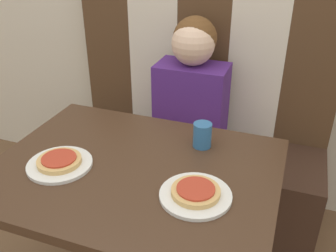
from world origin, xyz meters
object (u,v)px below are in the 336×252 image
(person, at_px, (192,83))
(pizza_left, at_px, (59,160))
(drinking_cup, at_px, (202,135))
(pizza_right, at_px, (196,191))
(plate_right, at_px, (196,195))
(plate_left, at_px, (60,164))

(person, xyz_separation_m, pizza_left, (-0.24, -0.75, -0.03))
(person, xyz_separation_m, drinking_cup, (0.18, -0.46, -0.00))
(pizza_right, bearing_deg, drinking_cup, 101.76)
(person, distance_m, pizza_right, 0.79)
(plate_right, relative_size, drinking_cup, 2.37)
(drinking_cup, bearing_deg, plate_right, -78.24)
(person, relative_size, plate_right, 2.92)
(plate_right, height_order, pizza_right, pizza_right)
(pizza_left, bearing_deg, pizza_right, 0.00)
(plate_left, xyz_separation_m, pizza_left, (0.00, 0.00, 0.02))
(pizza_left, xyz_separation_m, pizza_right, (0.48, 0.00, 0.00))
(plate_right, height_order, drinking_cup, drinking_cup)
(plate_right, xyz_separation_m, pizza_right, (0.00, 0.00, 0.02))
(pizza_right, bearing_deg, pizza_left, 180.00)
(person, distance_m, pizza_left, 0.79)
(plate_right, bearing_deg, plate_left, 180.00)
(pizza_left, bearing_deg, drinking_cup, 34.73)
(person, height_order, plate_left, person)
(pizza_right, bearing_deg, plate_left, -180.00)
(pizza_left, distance_m, pizza_right, 0.48)
(person, xyz_separation_m, plate_right, (0.24, -0.75, -0.04))
(plate_left, xyz_separation_m, pizza_right, (0.48, 0.00, 0.02))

